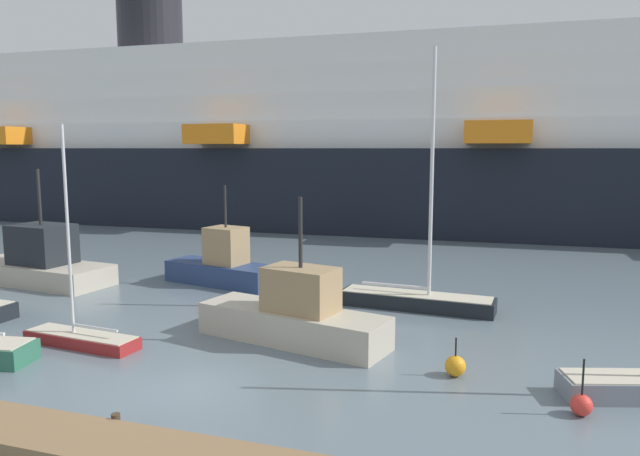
{
  "coord_description": "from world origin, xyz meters",
  "views": [
    {
      "loc": [
        9.82,
        -15.7,
        7.61
      ],
      "look_at": [
        0.0,
        14.52,
        3.33
      ],
      "focal_mm": 33.29,
      "sensor_mm": 36.0,
      "label": 1
    }
  ],
  "objects_px": {
    "fishing_boat_2": "(223,265)",
    "channel_buoy_0": "(581,405)",
    "fishing_boat_0": "(295,316)",
    "cruise_ship": "(370,146)",
    "fishing_boat_1": "(40,263)",
    "channel_buoy_1": "(455,366)",
    "sailboat_4": "(81,335)",
    "sailboat_3": "(417,296)"
  },
  "relations": [
    {
      "from": "cruise_ship",
      "to": "sailboat_3",
      "type": "bearing_deg",
      "value": -74.06
    },
    {
      "from": "sailboat_3",
      "to": "channel_buoy_0",
      "type": "distance_m",
      "value": 11.8
    },
    {
      "from": "fishing_boat_2",
      "to": "channel_buoy_1",
      "type": "relative_size",
      "value": 5.25
    },
    {
      "from": "fishing_boat_1",
      "to": "channel_buoy_1",
      "type": "relative_size",
      "value": 6.89
    },
    {
      "from": "sailboat_4",
      "to": "fishing_boat_0",
      "type": "bearing_deg",
      "value": -153.71
    },
    {
      "from": "sailboat_3",
      "to": "fishing_boat_2",
      "type": "xyz_separation_m",
      "value": [
        -11.18,
        1.8,
        0.47
      ]
    },
    {
      "from": "fishing_boat_0",
      "to": "channel_buoy_1",
      "type": "distance_m",
      "value": 6.64
    },
    {
      "from": "channel_buoy_1",
      "to": "fishing_boat_0",
      "type": "bearing_deg",
      "value": 165.14
    },
    {
      "from": "fishing_boat_1",
      "to": "cruise_ship",
      "type": "bearing_deg",
      "value": 76.94
    },
    {
      "from": "fishing_boat_0",
      "to": "fishing_boat_1",
      "type": "height_order",
      "value": "fishing_boat_1"
    },
    {
      "from": "fishing_boat_2",
      "to": "channel_buoy_0",
      "type": "bearing_deg",
      "value": -21.3
    },
    {
      "from": "fishing_boat_2",
      "to": "channel_buoy_0",
      "type": "height_order",
      "value": "fishing_boat_2"
    },
    {
      "from": "fishing_boat_1",
      "to": "fishing_boat_0",
      "type": "bearing_deg",
      "value": -10.11
    },
    {
      "from": "sailboat_4",
      "to": "channel_buoy_0",
      "type": "distance_m",
      "value": 17.86
    },
    {
      "from": "fishing_boat_2",
      "to": "channel_buoy_1",
      "type": "distance_m",
      "value": 16.93
    },
    {
      "from": "fishing_boat_1",
      "to": "channel_buoy_0",
      "type": "height_order",
      "value": "fishing_boat_1"
    },
    {
      "from": "fishing_boat_2",
      "to": "channel_buoy_0",
      "type": "xyz_separation_m",
      "value": [
        17.45,
        -11.8,
        -0.74
      ]
    },
    {
      "from": "sailboat_4",
      "to": "channel_buoy_0",
      "type": "relative_size",
      "value": 5.04
    },
    {
      "from": "fishing_boat_2",
      "to": "channel_buoy_1",
      "type": "height_order",
      "value": "fishing_boat_2"
    },
    {
      "from": "sailboat_3",
      "to": "cruise_ship",
      "type": "distance_m",
      "value": 33.36
    },
    {
      "from": "channel_buoy_0",
      "to": "channel_buoy_1",
      "type": "height_order",
      "value": "channel_buoy_0"
    },
    {
      "from": "sailboat_4",
      "to": "fishing_boat_2",
      "type": "distance_m",
      "value": 11.2
    },
    {
      "from": "fishing_boat_1",
      "to": "fishing_boat_2",
      "type": "bearing_deg",
      "value": 23.06
    },
    {
      "from": "fishing_boat_1",
      "to": "channel_buoy_1",
      "type": "bearing_deg",
      "value": -9.61
    },
    {
      "from": "cruise_ship",
      "to": "fishing_boat_2",
      "type": "bearing_deg",
      "value": -94.29
    },
    {
      "from": "fishing_boat_0",
      "to": "channel_buoy_1",
      "type": "relative_size",
      "value": 6.1
    },
    {
      "from": "sailboat_4",
      "to": "fishing_boat_1",
      "type": "height_order",
      "value": "sailboat_4"
    },
    {
      "from": "channel_buoy_0",
      "to": "fishing_boat_1",
      "type": "bearing_deg",
      "value": 162.18
    },
    {
      "from": "sailboat_3",
      "to": "channel_buoy_1",
      "type": "relative_size",
      "value": 9.11
    },
    {
      "from": "fishing_boat_1",
      "to": "sailboat_4",
      "type": "bearing_deg",
      "value": -33.82
    },
    {
      "from": "fishing_boat_0",
      "to": "cruise_ship",
      "type": "xyz_separation_m",
      "value": [
        -5.85,
        37.47,
        6.79
      ]
    },
    {
      "from": "sailboat_4",
      "to": "channel_buoy_1",
      "type": "distance_m",
      "value": 14.19
    },
    {
      "from": "fishing_boat_1",
      "to": "channel_buoy_1",
      "type": "height_order",
      "value": "fishing_boat_1"
    },
    {
      "from": "channel_buoy_0",
      "to": "cruise_ship",
      "type": "distance_m",
      "value": 44.71
    },
    {
      "from": "sailboat_3",
      "to": "fishing_boat_2",
      "type": "relative_size",
      "value": 1.73
    },
    {
      "from": "fishing_boat_1",
      "to": "channel_buoy_0",
      "type": "relative_size",
      "value": 5.44
    },
    {
      "from": "sailboat_3",
      "to": "channel_buoy_1",
      "type": "distance_m",
      "value": 8.48
    },
    {
      "from": "fishing_boat_2",
      "to": "cruise_ship",
      "type": "bearing_deg",
      "value": 99.86
    },
    {
      "from": "sailboat_4",
      "to": "channel_buoy_0",
      "type": "xyz_separation_m",
      "value": [
        17.85,
        -0.63,
        -0.08
      ]
    },
    {
      "from": "fishing_boat_0",
      "to": "sailboat_4",
      "type": "bearing_deg",
      "value": -145.98
    },
    {
      "from": "fishing_boat_0",
      "to": "channel_buoy_0",
      "type": "bearing_deg",
      "value": -6.74
    },
    {
      "from": "channel_buoy_1",
      "to": "cruise_ship",
      "type": "bearing_deg",
      "value": 107.35
    }
  ]
}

